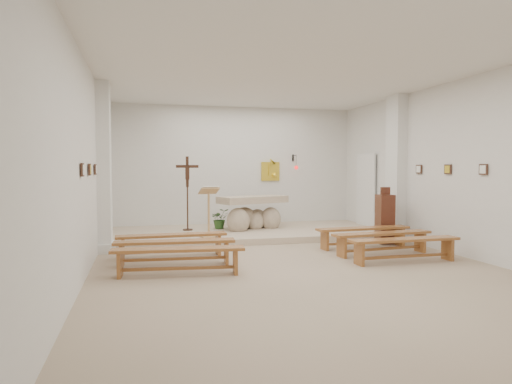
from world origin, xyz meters
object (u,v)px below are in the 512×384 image
object	(u,v)px
crucifix_stand	(187,188)
lectern	(209,212)
bench_right_third	(405,244)
donation_pedestal	(385,219)
bench_left_second	(175,247)
bench_right_second	(382,238)
altar	(252,215)
bench_right_front	(363,232)
bench_left_front	(172,240)
bench_left_third	(179,255)

from	to	relation	value
crucifix_stand	lectern	bearing A→B (deg)	-72.61
bench_right_third	donation_pedestal	bearing A→B (deg)	68.80
bench_left_second	bench_right_second	size ratio (longest dim) A/B	1.00
altar	bench_left_second	distance (m)	4.05
bench_right_front	bench_left_second	size ratio (longest dim) A/B	1.00
bench_right_second	altar	bearing A→B (deg)	114.48
altar	bench_right_front	size ratio (longest dim) A/B	0.91
crucifix_stand	bench_left_front	world-z (taller)	crucifix_stand
lectern	bench_right_front	distance (m)	3.48
crucifix_stand	bench_right_second	bearing A→B (deg)	-41.48
bench_right_third	bench_left_third	bearing A→B (deg)	179.41
bench_left_second	crucifix_stand	bearing A→B (deg)	85.08
bench_left_third	donation_pedestal	bearing A→B (deg)	28.98
bench_right_second	crucifix_stand	bearing A→B (deg)	130.71
bench_left_third	bench_right_third	world-z (taller)	same
bench_left_front	bench_right_third	bearing A→B (deg)	-22.99
bench_right_front	bench_left_second	world-z (taller)	same
bench_left_second	bench_right_third	xyz separation A→B (m)	(4.13, -0.81, 0.00)
altar	bench_left_third	bearing A→B (deg)	-137.85
bench_left_front	bench_right_second	bearing A→B (deg)	-12.71
bench_right_front	bench_right_second	size ratio (longest dim) A/B	1.00
donation_pedestal	bench_right_third	xyz separation A→B (m)	(-0.77, -2.04, -0.24)
bench_left_front	altar	bearing A→B (deg)	47.05
bench_right_front	bench_right_second	world-z (taller)	same
donation_pedestal	bench_left_third	world-z (taller)	donation_pedestal
bench_right_second	bench_left_third	world-z (taller)	same
bench_right_front	bench_left_third	xyz separation A→B (m)	(-4.13, -1.61, 0.00)
bench_right_front	bench_left_third	distance (m)	4.43
crucifix_stand	bench_right_third	size ratio (longest dim) A/B	0.88
crucifix_stand	donation_pedestal	distance (m)	4.92
lectern	bench_left_second	size ratio (longest dim) A/B	0.55
bench_right_front	bench_left_front	bearing A→B (deg)	177.31
bench_left_second	bench_left_third	world-z (taller)	same
altar	bench_right_front	xyz separation A→B (m)	(1.88, -2.56, -0.17)
lectern	bench_right_second	distance (m)	3.86
bench_left_front	bench_left_second	bearing A→B (deg)	-91.66
altar	bench_right_second	xyz separation A→B (m)	(1.88, -3.36, -0.17)
donation_pedestal	bench_right_front	distance (m)	0.91
bench_right_front	bench_right_second	xyz separation A→B (m)	(0.00, -0.81, 0.00)
donation_pedestal	lectern	bearing A→B (deg)	171.37
bench_right_front	bench_right_second	distance (m)	0.81
bench_left_third	bench_left_front	bearing A→B (deg)	96.35
bench_right_second	bench_right_third	size ratio (longest dim) A/B	1.01
bench_left_front	lectern	bearing A→B (deg)	53.20
bench_right_second	bench_left_third	distance (m)	4.21
altar	bench_right_front	distance (m)	3.18
altar	lectern	world-z (taller)	lectern
lectern	bench_left_front	distance (m)	1.66
bench_left_third	crucifix_stand	bearing A→B (deg)	88.71
lectern	donation_pedestal	world-z (taller)	lectern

